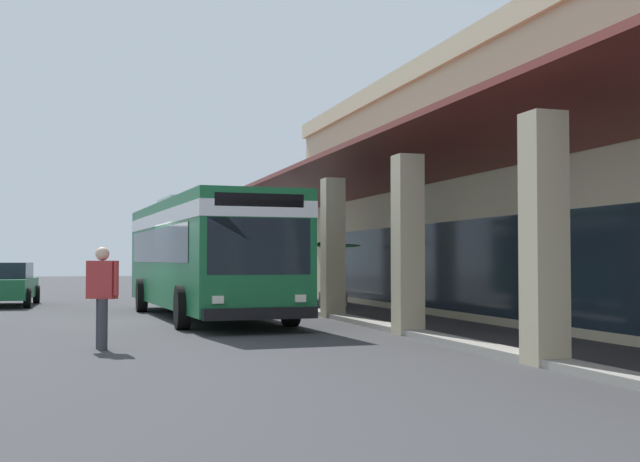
# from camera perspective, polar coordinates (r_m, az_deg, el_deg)

# --- Properties ---
(ground) EXTENTS (120.00, 120.00, 0.00)m
(ground) POSITION_cam_1_polar(r_m,az_deg,el_deg) (23.81, 8.27, -5.74)
(ground) COLOR #38383A
(curb_strip) EXTENTS (38.23, 0.50, 0.12)m
(curb_strip) POSITION_cam_1_polar(r_m,az_deg,el_deg) (20.14, 3.18, -6.28)
(curb_strip) COLOR #9E998E
(curb_strip) RESTS_ON ground
(transit_bus) EXTENTS (11.34, 3.24, 3.34)m
(transit_bus) POSITION_cam_1_polar(r_m,az_deg,el_deg) (22.76, -7.94, -1.25)
(transit_bus) COLOR #196638
(transit_bus) RESTS_ON ground
(parked_sedan_green) EXTENTS (4.49, 2.17, 1.47)m
(parked_sedan_green) POSITION_cam_1_polar(r_m,az_deg,el_deg) (30.11, -20.88, -3.41)
(parked_sedan_green) COLOR #195933
(parked_sedan_green) RESTS_ON ground
(pedestrian) EXTENTS (0.52, 0.55, 1.79)m
(pedestrian) POSITION_cam_1_polar(r_m,az_deg,el_deg) (15.01, -14.76, -4.01)
(pedestrian) COLOR #38383D
(pedestrian) RESTS_ON ground
(potted_palm) EXTENTS (1.40, 1.59, 2.21)m
(potted_palm) POSITION_cam_1_polar(r_m,az_deg,el_deg) (28.00, 0.92, -3.89)
(potted_palm) COLOR gray
(potted_palm) RESTS_ON ground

